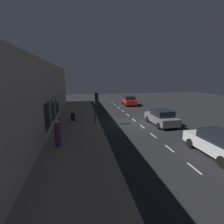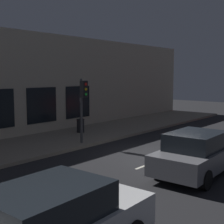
% 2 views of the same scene
% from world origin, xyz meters
% --- Properties ---
extents(ground_plane, '(60.00, 60.00, 0.00)m').
position_xyz_m(ground_plane, '(0.00, 0.00, 0.00)').
color(ground_plane, '#232326').
extents(sidewalk, '(4.50, 32.00, 0.15)m').
position_xyz_m(sidewalk, '(6.25, 0.00, 0.07)').
color(sidewalk, gray).
rests_on(sidewalk, ground).
extents(building_facade, '(0.65, 32.00, 6.11)m').
position_xyz_m(building_facade, '(8.80, 0.00, 3.05)').
color(building_facade, '#B2A893').
rests_on(building_facade, ground).
extents(lane_centre_line, '(0.12, 27.20, 0.01)m').
position_xyz_m(lane_centre_line, '(0.00, -1.00, 0.00)').
color(lane_centre_line, beige).
rests_on(lane_centre_line, ground).
extents(traffic_light, '(0.48, 0.32, 3.27)m').
position_xyz_m(traffic_light, '(4.41, 0.60, 2.44)').
color(traffic_light, '#424244').
rests_on(traffic_light, sidewalk).
extents(parked_car_0, '(2.04, 4.34, 1.58)m').
position_xyz_m(parked_car_0, '(-2.40, 8.27, 0.79)').
color(parked_car_0, silver).
rests_on(parked_car_0, ground).
extents(parked_car_1, '(1.99, 4.09, 1.58)m').
position_xyz_m(parked_car_1, '(-2.28, -10.72, 0.79)').
color(parked_car_1, red).
rests_on(parked_car_1, ground).
extents(parked_car_2, '(2.00, 4.19, 1.58)m').
position_xyz_m(parked_car_2, '(-2.09, 1.36, 0.79)').
color(parked_car_2, slate).
rests_on(parked_car_2, ground).
extents(pedestrian_0, '(0.48, 0.48, 1.84)m').
position_xyz_m(pedestrian_0, '(7.49, 5.29, 0.99)').
color(pedestrian_0, '#5B2D70').
rests_on(pedestrian_0, sidewalk).
extents(trash_bin, '(0.47, 0.47, 0.81)m').
position_xyz_m(trash_bin, '(6.74, -1.49, 0.56)').
color(trash_bin, black).
rests_on(trash_bin, sidewalk).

